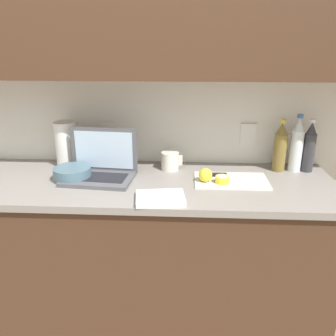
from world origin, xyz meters
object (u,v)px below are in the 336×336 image
(lemon_half_cut, at_px, (222,180))
(paper_towel_roll, at_px, (67,144))
(bottle_water_clear, at_px, (309,148))
(measuring_cup, at_px, (170,161))
(bowl_white, at_px, (72,174))
(lemon_whole_beside, at_px, (205,175))
(cutting_board, at_px, (231,181))
(bottle_green_soda, at_px, (280,147))
(knife, at_px, (222,175))
(bottle_oil_tall, at_px, (297,145))
(laptop, at_px, (101,167))

(lemon_half_cut, bearing_deg, paper_towel_roll, 164.54)
(bottle_water_clear, bearing_deg, measuring_cup, -178.63)
(lemon_half_cut, relative_size, bowl_white, 0.37)
(lemon_whole_beside, distance_m, paper_towel_roll, 0.82)
(measuring_cup, relative_size, paper_towel_roll, 0.46)
(bottle_water_clear, bearing_deg, cutting_board, -157.59)
(bottle_green_soda, bearing_deg, knife, -157.33)
(lemon_whole_beside, bearing_deg, bottle_oil_tall, 22.57)
(laptop, xyz_separation_m, lemon_whole_beside, (0.55, -0.04, -0.02))
(bottle_water_clear, bearing_deg, bowl_white, -170.68)
(laptop, distance_m, bowl_white, 0.15)
(cutting_board, distance_m, bottle_oil_tall, 0.43)
(paper_towel_roll, bearing_deg, knife, -9.74)
(lemon_half_cut, xyz_separation_m, measuring_cup, (-0.27, 0.21, 0.02))
(cutting_board, bearing_deg, laptop, 178.67)
(bottle_green_soda, distance_m, bowl_white, 1.13)
(lemon_half_cut, distance_m, bottle_water_clear, 0.55)
(bottle_green_soda, height_order, bottle_water_clear, bottle_water_clear)
(cutting_board, xyz_separation_m, lemon_whole_beside, (-0.13, -0.03, 0.04))
(lemon_half_cut, bearing_deg, lemon_whole_beside, 168.90)
(bottle_oil_tall, relative_size, bottle_water_clear, 1.08)
(measuring_cup, xyz_separation_m, paper_towel_roll, (-0.59, 0.03, 0.08))
(paper_towel_roll, bearing_deg, laptop, -37.33)
(bottle_green_soda, relative_size, bowl_white, 1.50)
(bowl_white, height_order, paper_towel_roll, paper_towel_roll)
(laptop, distance_m, measuring_cup, 0.39)
(bottle_green_soda, distance_m, bottle_oil_tall, 0.09)
(bottle_green_soda, height_order, paper_towel_roll, bottle_green_soda)
(bottle_oil_tall, bearing_deg, knife, -161.80)
(bottle_green_soda, bearing_deg, cutting_board, -147.26)
(lemon_half_cut, relative_size, bottle_water_clear, 0.24)
(knife, relative_size, lemon_whole_beside, 3.72)
(knife, distance_m, bottle_oil_tall, 0.45)
(bowl_white, bearing_deg, bottle_oil_tall, 9.85)
(knife, xyz_separation_m, bowl_white, (-0.78, -0.07, 0.02))
(cutting_board, xyz_separation_m, lemon_half_cut, (-0.05, -0.05, 0.02))
(bottle_water_clear, bearing_deg, laptop, -171.66)
(laptop, distance_m, knife, 0.64)
(lemon_half_cut, bearing_deg, knife, 86.34)
(bowl_white, bearing_deg, cutting_board, 1.88)
(measuring_cup, bearing_deg, paper_towel_roll, 176.88)
(lemon_whole_beside, distance_m, bowl_white, 0.69)
(bottle_green_soda, height_order, bowl_white, bottle_green_soda)
(lemon_whole_beside, height_order, bottle_oil_tall, bottle_oil_tall)
(laptop, xyz_separation_m, bottle_green_soda, (0.96, 0.16, 0.07))
(laptop, height_order, bottle_water_clear, bottle_water_clear)
(lemon_half_cut, bearing_deg, cutting_board, 41.99)
(measuring_cup, bearing_deg, cutting_board, -26.55)
(lemon_whole_beside, relative_size, bottle_green_soda, 0.24)
(paper_towel_roll, bearing_deg, measuring_cup, -3.12)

